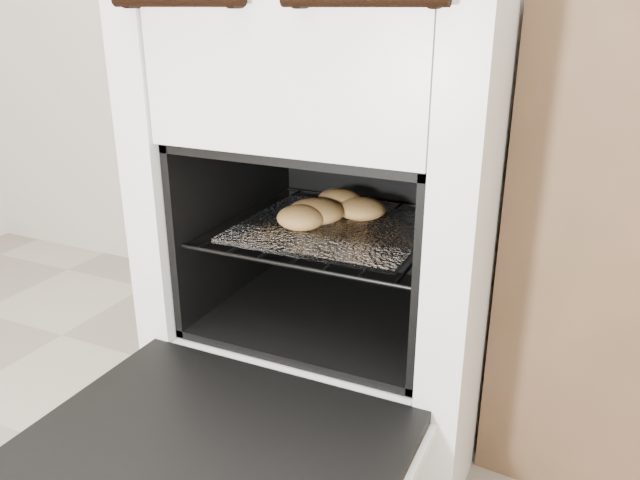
{
  "coord_description": "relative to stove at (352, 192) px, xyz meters",
  "views": [
    {
      "loc": [
        0.62,
        -0.03,
        0.85
      ],
      "look_at": [
        0.15,
        0.98,
        0.43
      ],
      "focal_mm": 35.0,
      "sensor_mm": 36.0,
      "label": 1
    }
  ],
  "objects": [
    {
      "name": "oven_door",
      "position": [
        0.0,
        -0.54,
        -0.27
      ],
      "size": [
        0.58,
        0.45,
        0.04
      ],
      "color": "black",
      "rests_on": "stove"
    },
    {
      "name": "oven_rack",
      "position": [
        0.0,
        -0.07,
        -0.06
      ],
      "size": [
        0.47,
        0.45,
        0.01
      ],
      "color": "black",
      "rests_on": "stove"
    },
    {
      "name": "baked_rolls",
      "position": [
        -0.03,
        -0.05,
        -0.02
      ],
      "size": [
        0.22,
        0.28,
        0.05
      ],
      "color": "tan",
      "rests_on": "foil_sheet"
    },
    {
      "name": "foil_sheet",
      "position": [
        0.0,
        -0.09,
        -0.05
      ],
      "size": [
        0.37,
        0.32,
        0.01
      ],
      "primitive_type": "cube",
      "color": "white",
      "rests_on": "oven_rack"
    },
    {
      "name": "stove",
      "position": [
        0.0,
        0.0,
        0.0
      ],
      "size": [
        0.65,
        0.72,
        0.99
      ],
      "color": "white",
      "rests_on": "ground"
    }
  ]
}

